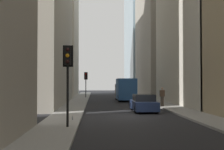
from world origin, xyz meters
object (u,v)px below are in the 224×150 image
(sedan_navy, at_px, (144,104))
(traffic_light_foreground, at_px, (68,67))
(traffic_light_midblock, at_px, (86,79))
(discarded_bottle, at_px, (72,118))
(pedestrian, at_px, (162,96))
(delivery_truck, at_px, (125,89))

(sedan_navy, bearing_deg, traffic_light_foreground, 149.05)
(sedan_navy, bearing_deg, traffic_light_midblock, 14.29)
(traffic_light_foreground, xyz_separation_m, discarded_bottle, (2.81, -0.04, -2.93))
(sedan_navy, xyz_separation_m, traffic_light_foreground, (-8.85, 5.31, 2.51))
(pedestrian, relative_size, discarded_bottle, 6.55)
(pedestrian, bearing_deg, sedan_navy, 148.61)
(delivery_truck, height_order, discarded_bottle, delivery_truck)
(traffic_light_midblock, distance_m, discarded_bottle, 26.82)
(traffic_light_midblock, bearing_deg, pedestrian, -155.32)
(delivery_truck, xyz_separation_m, traffic_light_midblock, (6.07, 5.26, 1.43))
(delivery_truck, bearing_deg, traffic_light_midblock, 40.90)
(delivery_truck, xyz_separation_m, discarded_bottle, (-20.62, 5.27, -1.21))
(sedan_navy, height_order, discarded_bottle, sedan_navy)
(delivery_truck, distance_m, discarded_bottle, 21.32)
(delivery_truck, bearing_deg, traffic_light_foreground, 167.23)
(pedestrian, bearing_deg, traffic_light_midblock, 24.68)
(delivery_truck, distance_m, traffic_light_foreground, 24.08)
(delivery_truck, bearing_deg, pedestrian, -167.21)
(traffic_light_midblock, height_order, pedestrian, traffic_light_midblock)
(pedestrian, bearing_deg, traffic_light_foreground, 148.91)
(traffic_light_midblock, xyz_separation_m, discarded_bottle, (-26.69, 0.01, -2.64))
(sedan_navy, height_order, pedestrian, pedestrian)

